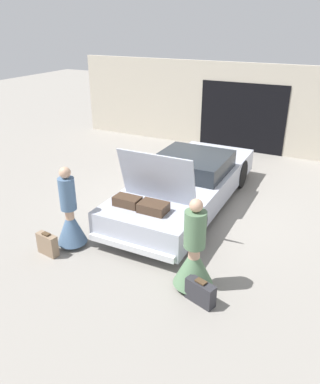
{
  "coord_description": "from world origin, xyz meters",
  "views": [
    {
      "loc": [
        3.01,
        -7.4,
        3.99
      ],
      "look_at": [
        0.0,
        -1.39,
        0.89
      ],
      "focal_mm": 35.0,
      "sensor_mm": 36.0,
      "label": 1
    }
  ],
  "objects_px": {
    "person_right": "(194,258)",
    "suitcase_beside_right_person": "(200,292)",
    "suitcase_beside_left_person": "(48,244)",
    "person_left": "(70,219)",
    "car": "(187,183)"
  },
  "relations": [
    {
      "from": "person_right",
      "to": "suitcase_beside_right_person",
      "type": "relative_size",
      "value": 3.08
    },
    {
      "from": "suitcase_beside_left_person",
      "to": "person_left",
      "type": "bearing_deg",
      "value": 65.02
    },
    {
      "from": "car",
      "to": "person_right",
      "type": "bearing_deg",
      "value": -65.1
    },
    {
      "from": "person_left",
      "to": "suitcase_beside_left_person",
      "type": "height_order",
      "value": "person_left"
    },
    {
      "from": "suitcase_beside_left_person",
      "to": "suitcase_beside_right_person",
      "type": "distance_m",
      "value": 3.01
    },
    {
      "from": "person_right",
      "to": "suitcase_beside_right_person",
      "type": "xyz_separation_m",
      "value": [
        0.24,
        -0.3,
        -0.37
      ]
    },
    {
      "from": "person_left",
      "to": "person_right",
      "type": "distance_m",
      "value": 2.56
    },
    {
      "from": "suitcase_beside_left_person",
      "to": "suitcase_beside_right_person",
      "type": "height_order",
      "value": "suitcase_beside_left_person"
    },
    {
      "from": "person_right",
      "to": "suitcase_beside_left_person",
      "type": "relative_size",
      "value": 3.54
    },
    {
      "from": "suitcase_beside_left_person",
      "to": "suitcase_beside_right_person",
      "type": "xyz_separation_m",
      "value": [
        3.01,
        0.04,
        -0.02
      ]
    },
    {
      "from": "person_right",
      "to": "suitcase_beside_left_person",
      "type": "bearing_deg",
      "value": 94.31
    },
    {
      "from": "car",
      "to": "suitcase_beside_right_person",
      "type": "distance_m",
      "value": 3.43
    },
    {
      "from": "person_right",
      "to": "suitcase_beside_left_person",
      "type": "height_order",
      "value": "person_right"
    },
    {
      "from": "car",
      "to": "person_left",
      "type": "distance_m",
      "value": 2.93
    },
    {
      "from": "car",
      "to": "person_left",
      "type": "relative_size",
      "value": 3.18
    }
  ]
}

